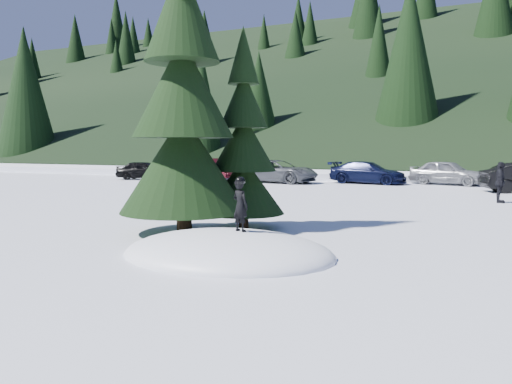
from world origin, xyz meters
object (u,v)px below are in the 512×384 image
at_px(spruce_short, 244,150).
at_px(car_1, 212,169).
at_px(spruce_tall, 183,101).
at_px(car_2, 278,171).
at_px(child_skier, 240,206).
at_px(car_3, 368,173).
at_px(car_4, 448,172).
at_px(adult_1, 500,182).
at_px(car_0, 144,170).

xyz_separation_m(spruce_short, car_1, (-10.89, 17.40, -1.40)).
xyz_separation_m(spruce_tall, car_2, (-4.62, 17.72, -2.63)).
distance_m(child_skier, car_1, 23.85).
distance_m(car_2, car_3, 5.38).
height_order(spruce_tall, car_1, spruce_tall).
height_order(child_skier, car_1, child_skier).
xyz_separation_m(child_skier, car_4, (2.56, 21.83, -0.29)).
height_order(adult_1, car_3, adult_1).
bearing_deg(spruce_short, child_skier, -65.13).
height_order(spruce_tall, car_4, spruce_tall).
bearing_deg(car_3, car_1, 99.70).
relative_size(spruce_tall, car_0, 2.32).
distance_m(spruce_short, car_2, 17.32).
bearing_deg(car_0, car_3, -95.92).
bearing_deg(car_0, car_1, -77.68).
height_order(spruce_tall, car_0, spruce_tall).
distance_m(car_1, car_2, 5.38).
xyz_separation_m(child_skier, car_3, (-1.84, 20.79, -0.34)).
height_order(car_2, car_4, car_4).
xyz_separation_m(adult_1, car_4, (-2.51, 9.16, -0.09)).
xyz_separation_m(spruce_tall, adult_1, (7.48, 11.04, -2.51)).
bearing_deg(car_2, spruce_short, -153.78).
relative_size(spruce_short, car_4, 1.28).
relative_size(adult_1, car_1, 0.38).
relative_size(child_skier, car_0, 0.28).
bearing_deg(child_skier, car_4, -77.36).
relative_size(car_2, car_3, 1.10).
height_order(spruce_tall, car_3, spruce_tall).
bearing_deg(spruce_tall, adult_1, 55.89).
distance_m(spruce_tall, spruce_short, 2.11).
xyz_separation_m(car_0, car_2, (9.27, 1.04, 0.06)).
xyz_separation_m(spruce_tall, car_0, (-13.89, 16.68, -2.69)).
distance_m(spruce_short, car_1, 20.58).
bearing_deg(car_2, adult_1, -111.70).
xyz_separation_m(car_0, car_4, (18.86, 3.51, 0.09)).
height_order(spruce_short, car_0, spruce_short).
distance_m(child_skier, car_3, 20.87).
bearing_deg(adult_1, car_1, 61.17).
bearing_deg(car_3, child_skier, -167.17).
relative_size(car_1, car_4, 1.01).
distance_m(adult_1, car_3, 10.66).
bearing_deg(car_1, child_skier, -130.68).
xyz_separation_m(child_skier, car_2, (-7.03, 19.36, -0.31)).
distance_m(spruce_short, car_4, 19.26).
xyz_separation_m(car_1, car_2, (5.27, -1.08, -0.01)).
xyz_separation_m(car_3, car_4, (4.40, 1.04, 0.06)).
height_order(spruce_short, car_3, spruce_short).
height_order(spruce_tall, car_2, spruce_tall).
height_order(spruce_tall, child_skier, spruce_tall).
distance_m(child_skier, car_4, 21.98).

